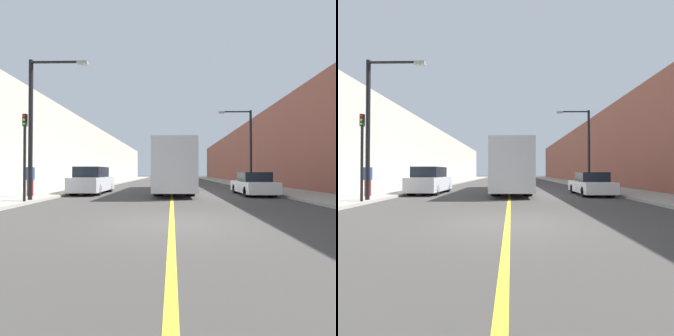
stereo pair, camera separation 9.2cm
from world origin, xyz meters
TOP-DOWN VIEW (x-y plane):
  - ground_plane at (0.00, 0.00)m, footprint 200.00×200.00m
  - sidewalk_left at (-8.06, 30.00)m, footprint 3.34×72.00m
  - sidewalk_right at (8.06, 30.00)m, footprint 3.34×72.00m
  - building_row_left at (-11.73, 30.00)m, footprint 4.00×72.00m
  - building_row_right at (11.73, 30.00)m, footprint 4.00×72.00m
  - road_center_line at (0.00, 30.00)m, footprint 0.16×72.00m
  - bus at (0.14, 12.40)m, footprint 2.48×12.41m
  - parked_suv_left at (-5.35, 10.18)m, footprint 1.86×4.83m
  - car_right_near at (5.13, 9.23)m, footprint 1.84×4.44m
  - street_lamp_left at (-6.41, 4.86)m, footprint 2.81×0.24m
  - street_lamp_right at (6.40, 14.90)m, footprint 2.81×0.24m
  - traffic_light at (-6.59, 4.20)m, footprint 0.16×0.18m
  - pedestrian at (-7.81, 6.90)m, footprint 0.40×0.26m

SIDE VIEW (x-z plane):
  - ground_plane at x=0.00m, z-range 0.00..0.00m
  - road_center_line at x=0.00m, z-range 0.00..0.01m
  - sidewalk_left at x=-8.06m, z-range 0.00..0.14m
  - sidewalk_right at x=8.06m, z-range 0.00..0.14m
  - car_right_near at x=5.13m, z-range -0.07..1.38m
  - parked_suv_left at x=-5.35m, z-range -0.06..1.74m
  - pedestrian at x=-7.81m, z-range 0.18..2.01m
  - bus at x=0.14m, z-range 0.13..3.50m
  - traffic_light at x=-6.59m, z-range 0.33..4.24m
  - building_row_left at x=-11.73m, z-range 0.00..7.29m
  - street_lamp_right at x=6.40m, z-range 0.69..7.24m
  - building_row_right at x=11.73m, z-range 0.00..7.99m
  - street_lamp_left at x=-6.41m, z-range 0.69..7.32m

